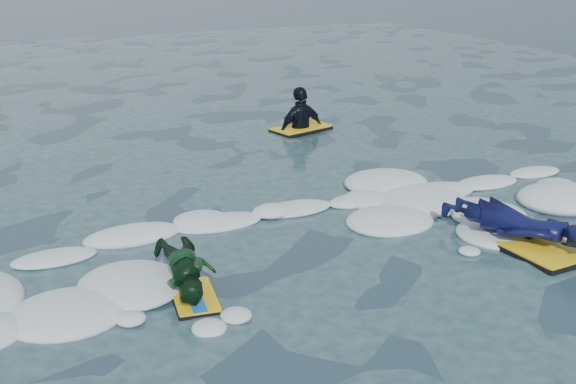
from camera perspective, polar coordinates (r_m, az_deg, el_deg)
The scene contains 5 objects.
ground at distance 7.82m, azimuth -1.54°, elevation -6.60°, with size 120.00×120.00×0.00m, color #1D3045.
foam_band at distance 8.69m, azimuth -4.29°, elevation -3.90°, with size 12.00×3.10×0.30m, color white, non-canonical shape.
prone_woman_unit at distance 8.90m, azimuth 17.83°, elevation -2.58°, with size 1.29×1.91×0.47m.
prone_child_unit at distance 7.41m, azimuth -7.93°, elevation -6.31°, with size 0.77×1.26×0.46m.
waiting_rider_unit at distance 13.67m, azimuth 1.03°, elevation 4.83°, with size 1.25×0.89×1.69m.
Camera 1 is at (-2.81, -6.45, 3.41)m, focal length 45.00 mm.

